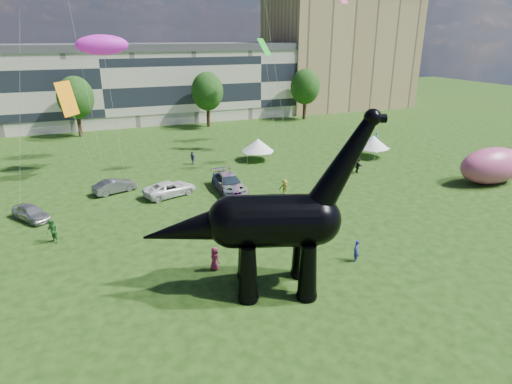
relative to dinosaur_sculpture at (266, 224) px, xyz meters
name	(u,v)px	position (x,y,z in m)	size (l,w,h in m)	color
ground	(338,325)	(2.17, -4.73, -4.25)	(220.00, 220.00, 0.00)	#16330C
terrace_row	(101,88)	(-5.83, 57.27, 1.75)	(78.00, 11.00, 12.00)	beige
apartment_block	(338,52)	(42.17, 60.27, 6.75)	(28.00, 18.00, 22.00)	tan
tree_mid_left	(75,94)	(-9.83, 48.27, 2.05)	(5.20, 5.20, 9.44)	#382314
tree_mid_right	(207,88)	(10.17, 48.27, 2.05)	(5.20, 5.20, 9.44)	#382314
tree_far_right	(305,84)	(28.17, 48.27, 2.05)	(5.20, 5.20, 9.44)	#382314
dinosaur_sculpture	(266,224)	(0.00, 0.00, 0.00)	(13.61, 6.30, 11.24)	black
car_silver	(31,212)	(-14.10, 16.55, -3.58)	(1.58, 3.93, 1.34)	#AEADB2
car_grey	(115,186)	(-7.08, 20.82, -3.57)	(1.43, 4.11, 1.35)	slate
car_white	(170,189)	(-2.27, 17.99, -3.55)	(2.32, 5.02, 1.40)	white
car_dark	(229,183)	(3.35, 17.09, -3.41)	(2.34, 5.76, 1.67)	#595960
gazebo_near	(258,145)	(10.13, 26.25, -2.35)	(4.76, 4.76, 2.70)	white
gazebo_far	(373,142)	(24.04, 22.30, -2.32)	(5.00, 5.00, 2.74)	white
inflatable_pink	(492,166)	(29.22, 9.31, -2.36)	(7.55, 3.77, 3.77)	#CD4F83
visitors	(197,195)	(-0.44, 14.90, -3.36)	(54.60, 27.64, 1.89)	teal
kites	(6,39)	(-13.88, 19.71, 9.94)	(54.93, 42.03, 21.07)	red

